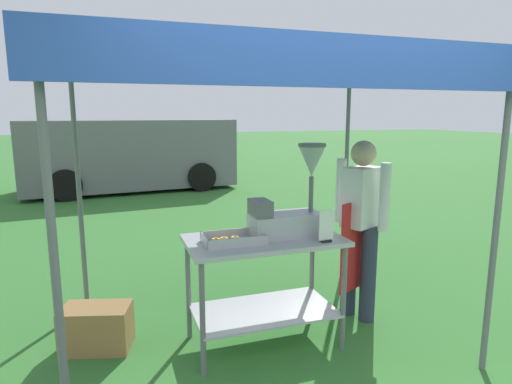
# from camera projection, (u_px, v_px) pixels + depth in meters

# --- Properties ---
(ground_plane) EXTENTS (70.00, 70.00, 0.00)m
(ground_plane) POSITION_uv_depth(u_px,v_px,m) (181.00, 213.00, 8.11)
(ground_plane) COLOR #33702D
(stall_canopy) EXTENTS (2.98, 2.21, 2.25)m
(stall_canopy) POSITION_uv_depth(u_px,v_px,m) (260.00, 68.00, 3.24)
(stall_canopy) COLOR slate
(stall_canopy) RESTS_ON ground
(donut_cart) EXTENTS (1.21, 0.66, 0.88)m
(donut_cart) POSITION_uv_depth(u_px,v_px,m) (264.00, 267.00, 3.42)
(donut_cart) COLOR #B7B7BC
(donut_cart) RESTS_ON ground
(donut_tray) EXTENTS (0.45, 0.27, 0.07)m
(donut_tray) POSITION_uv_depth(u_px,v_px,m) (234.00, 240.00, 3.24)
(donut_tray) COLOR #B7B7BC
(donut_tray) RESTS_ON donut_cart
(donut_fryer) EXTENTS (0.61, 0.28, 0.72)m
(donut_fryer) POSITION_uv_depth(u_px,v_px,m) (290.00, 206.00, 3.42)
(donut_fryer) COLOR #B7B7BC
(donut_fryer) RESTS_ON donut_cart
(menu_sign) EXTENTS (0.13, 0.05, 0.24)m
(menu_sign) POSITION_uv_depth(u_px,v_px,m) (326.00, 228.00, 3.26)
(menu_sign) COLOR black
(menu_sign) RESTS_ON donut_cart
(vendor) EXTENTS (0.46, 0.52, 1.61)m
(vendor) POSITION_uv_depth(u_px,v_px,m) (360.00, 221.00, 3.83)
(vendor) COLOR #2D3347
(vendor) RESTS_ON ground
(supply_crate) EXTENTS (0.58, 0.44, 0.35)m
(supply_crate) POSITION_uv_depth(u_px,v_px,m) (97.00, 328.00, 3.41)
(supply_crate) COLOR olive
(supply_crate) RESTS_ON ground
(van_grey) EXTENTS (4.99, 2.44, 1.69)m
(van_grey) POSITION_uv_depth(u_px,v_px,m) (130.00, 154.00, 10.55)
(van_grey) COLOR slate
(van_grey) RESTS_ON ground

